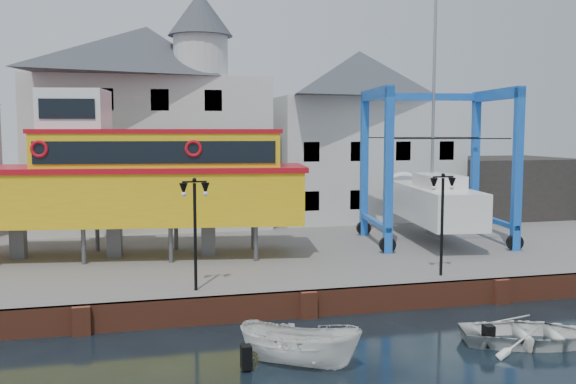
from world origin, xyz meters
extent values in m
plane|color=black|center=(0.00, 0.00, 0.00)|extent=(140.00, 140.00, 0.00)
cube|color=#67635E|center=(0.00, 11.00, 0.50)|extent=(44.00, 22.00, 1.00)
cube|color=brown|center=(0.00, 0.12, 0.50)|extent=(44.00, 0.25, 1.00)
cube|color=brown|center=(-8.00, -0.05, 0.50)|extent=(0.60, 0.36, 1.00)
cube|color=brown|center=(0.00, -0.05, 0.50)|extent=(0.60, 0.36, 1.00)
cube|color=brown|center=(8.00, -0.05, 0.50)|extent=(0.60, 0.36, 1.00)
cube|color=silver|center=(-5.00, 18.50, 5.50)|extent=(14.00, 8.00, 9.00)
pyramid|color=#3B3E44|center=(-5.00, 18.50, 11.60)|extent=(14.00, 8.00, 3.20)
cube|color=black|center=(-10.50, 14.54, 2.60)|extent=(1.00, 0.08, 1.20)
cube|color=black|center=(-7.50, 14.54, 2.60)|extent=(1.00, 0.08, 1.20)
cube|color=black|center=(-4.50, 14.54, 2.60)|extent=(1.00, 0.08, 1.20)
cube|color=black|center=(-1.50, 14.54, 2.60)|extent=(1.00, 0.08, 1.20)
cube|color=black|center=(-10.50, 14.54, 5.60)|extent=(1.00, 0.08, 1.20)
cube|color=black|center=(-7.50, 14.54, 5.60)|extent=(1.00, 0.08, 1.20)
cube|color=black|center=(-4.50, 14.54, 5.60)|extent=(1.00, 0.08, 1.20)
cube|color=black|center=(-1.50, 14.54, 5.60)|extent=(1.00, 0.08, 1.20)
cube|color=black|center=(-10.50, 14.54, 8.60)|extent=(1.00, 0.08, 1.20)
cube|color=black|center=(-7.50, 14.54, 8.60)|extent=(1.00, 0.08, 1.20)
cube|color=black|center=(-4.50, 14.54, 8.60)|extent=(1.00, 0.08, 1.20)
cube|color=black|center=(-1.50, 14.54, 8.60)|extent=(1.00, 0.08, 1.20)
cylinder|color=silver|center=(-2.00, 16.10, 11.20)|extent=(3.20, 3.20, 2.40)
cone|color=#3B3E44|center=(-2.00, 16.10, 13.70)|extent=(3.80, 3.80, 2.60)
cube|color=silver|center=(9.00, 19.00, 5.00)|extent=(12.00, 8.00, 8.00)
pyramid|color=#3B3E44|center=(9.00, 19.00, 10.60)|extent=(12.00, 8.00, 3.20)
cube|color=black|center=(4.50, 15.04, 2.60)|extent=(1.00, 0.08, 1.20)
cube|color=black|center=(7.50, 15.04, 2.60)|extent=(1.00, 0.08, 1.20)
cube|color=black|center=(10.50, 15.04, 2.60)|extent=(1.00, 0.08, 1.20)
cube|color=black|center=(13.50, 15.04, 2.60)|extent=(1.00, 0.08, 1.20)
cube|color=black|center=(4.50, 15.04, 5.60)|extent=(1.00, 0.08, 1.20)
cube|color=black|center=(7.50, 15.04, 5.60)|extent=(1.00, 0.08, 1.20)
cube|color=black|center=(10.50, 15.04, 5.60)|extent=(1.00, 0.08, 1.20)
cube|color=black|center=(13.50, 15.04, 5.60)|extent=(1.00, 0.08, 1.20)
cube|color=black|center=(19.00, 17.00, 3.00)|extent=(8.00, 7.00, 4.00)
cylinder|color=black|center=(-4.00, 1.20, 3.00)|extent=(0.12, 0.12, 4.00)
cube|color=black|center=(-4.00, 1.20, 5.05)|extent=(0.90, 0.06, 0.06)
sphere|color=black|center=(-4.00, 1.20, 5.12)|extent=(0.16, 0.16, 0.16)
cone|color=black|center=(-4.40, 1.20, 4.78)|extent=(0.32, 0.32, 0.45)
sphere|color=white|center=(-4.40, 1.20, 4.60)|extent=(0.18, 0.18, 0.18)
cone|color=black|center=(-3.60, 1.20, 4.78)|extent=(0.32, 0.32, 0.45)
sphere|color=white|center=(-3.60, 1.20, 4.60)|extent=(0.18, 0.18, 0.18)
cylinder|color=black|center=(6.00, 1.20, 3.00)|extent=(0.12, 0.12, 4.00)
cube|color=black|center=(6.00, 1.20, 5.05)|extent=(0.90, 0.06, 0.06)
sphere|color=black|center=(6.00, 1.20, 5.12)|extent=(0.16, 0.16, 0.16)
cone|color=black|center=(5.60, 1.20, 4.78)|extent=(0.32, 0.32, 0.45)
sphere|color=white|center=(5.60, 1.20, 4.60)|extent=(0.18, 0.18, 0.18)
cone|color=black|center=(6.40, 1.20, 4.78)|extent=(0.32, 0.32, 0.45)
sphere|color=white|center=(6.40, 1.20, 4.60)|extent=(0.18, 0.18, 0.18)
cylinder|color=#59595E|center=(-11.63, 10.67, 1.82)|extent=(0.23, 0.23, 1.63)
cylinder|color=#59595E|center=(-8.32, 7.07, 1.82)|extent=(0.23, 0.23, 1.63)
cylinder|color=#59595E|center=(-7.86, 10.08, 1.82)|extent=(0.23, 0.23, 1.63)
cylinder|color=#59595E|center=(-4.55, 6.49, 1.82)|extent=(0.23, 0.23, 1.63)
cylinder|color=#59595E|center=(-4.09, 9.50, 1.82)|extent=(0.23, 0.23, 1.63)
cylinder|color=#59595E|center=(-0.78, 5.91, 1.82)|extent=(0.23, 0.23, 1.63)
cylinder|color=#59595E|center=(-0.32, 8.92, 1.82)|extent=(0.23, 0.23, 1.63)
cube|color=#59595E|center=(-11.32, 9.08, 1.82)|extent=(0.73, 0.64, 1.63)
cube|color=#59595E|center=(-7.01, 8.41, 1.82)|extent=(0.73, 0.64, 1.63)
cube|color=#59595E|center=(-2.71, 7.75, 1.82)|extent=(0.73, 0.64, 1.63)
cube|color=gold|center=(-5.94, 8.24, 3.83)|extent=(15.71, 6.42, 2.40)
cube|color=#B60D18|center=(-5.94, 8.24, 5.14)|extent=(16.06, 6.64, 0.24)
cube|color=gold|center=(-4.86, 8.08, 5.90)|extent=(11.33, 5.32, 1.74)
cube|color=black|center=(-5.15, 6.22, 5.96)|extent=(10.35, 1.65, 0.98)
cube|color=black|center=(-4.57, 9.94, 5.96)|extent=(10.35, 1.65, 0.98)
cube|color=#B60D18|center=(-4.86, 8.08, 6.87)|extent=(11.57, 5.46, 0.20)
cube|color=white|center=(-8.63, 8.66, 7.77)|extent=(3.23, 3.23, 1.98)
cube|color=black|center=(-8.85, 7.23, 7.85)|extent=(2.36, 0.42, 0.87)
torus|color=#B60D18|center=(-10.00, 6.92, 6.12)|extent=(0.78, 0.27, 0.76)
torus|color=#B60D18|center=(-3.54, 5.92, 6.12)|extent=(0.78, 0.27, 0.76)
cube|color=blue|center=(5.75, 6.15, 4.98)|extent=(0.45, 0.45, 7.96)
cylinder|color=black|center=(5.75, 6.15, 1.40)|extent=(0.83, 0.40, 0.80)
cube|color=blue|center=(6.51, 11.39, 4.98)|extent=(0.45, 0.45, 7.96)
cylinder|color=black|center=(6.51, 11.39, 1.40)|extent=(0.83, 0.40, 0.80)
cube|color=blue|center=(12.10, 5.22, 4.98)|extent=(0.45, 0.45, 7.96)
cylinder|color=black|center=(12.10, 5.22, 1.40)|extent=(0.83, 0.40, 0.80)
cube|color=blue|center=(12.87, 10.45, 4.98)|extent=(0.45, 0.45, 7.96)
cylinder|color=black|center=(12.87, 10.45, 1.40)|extent=(0.83, 0.40, 0.80)
cube|color=blue|center=(6.13, 8.77, 8.76)|extent=(1.22, 5.68, 0.56)
cube|color=blue|center=(6.13, 8.77, 2.14)|extent=(1.10, 5.67, 0.24)
cube|color=blue|center=(12.49, 7.84, 8.76)|extent=(1.22, 5.68, 0.56)
cube|color=blue|center=(12.49, 7.84, 2.14)|extent=(1.10, 5.67, 0.24)
cube|color=blue|center=(9.69, 10.92, 8.76)|extent=(6.81, 1.38, 0.40)
cube|color=white|center=(9.31, 8.30, 3.05)|extent=(3.83, 8.82, 1.82)
cone|color=white|center=(10.04, 13.31, 3.05)|extent=(2.85, 2.18, 2.62)
cube|color=#59595E|center=(9.31, 8.30, 1.74)|extent=(0.57, 2.07, 0.80)
cube|color=white|center=(9.23, 7.74, 4.30)|extent=(2.30, 3.64, 0.68)
cylinder|color=#99999E|center=(9.39, 8.87, 10.21)|extent=(0.18, 0.18, 12.51)
cube|color=black|center=(9.01, 6.28, 6.50)|extent=(6.18, 1.02, 0.05)
cube|color=black|center=(9.61, 10.33, 6.50)|extent=(6.18, 1.02, 0.05)
imported|color=white|center=(-1.57, -4.58, 0.00)|extent=(3.93, 3.29, 1.46)
imported|color=white|center=(6.26, -4.58, 0.00)|extent=(5.30, 4.42, 0.94)
camera|label=1|loc=(-6.40, -22.28, 6.96)|focal=40.00mm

